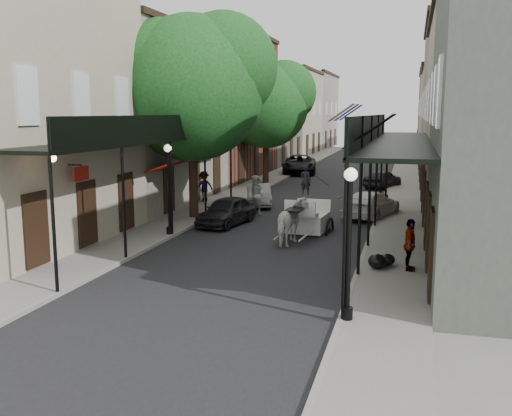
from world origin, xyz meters
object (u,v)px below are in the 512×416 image
Objects in this scene: pedestrian_sidewalk_left at (204,186)px; horse at (293,222)px; lamppost_right_near at (349,242)px; pedestrian_walking at (256,195)px; carriage at (311,205)px; car_left_far at (300,164)px; lamppost_left at (169,188)px; lamppost_right_far at (387,166)px; car_left_near at (227,211)px; car_left_mid at (259,195)px; car_right_far at (383,179)px; car_right_near at (370,204)px; tree_far at (271,102)px; tree_near at (201,82)px; pedestrian_sidewalk_right at (410,245)px.

horse is at bearing 86.28° from pedestrian_sidewalk_left.
lamppost_right_near is 15.21m from pedestrian_walking.
carriage reaches higher than horse.
car_left_far is at bearing 112.82° from pedestrian_walking.
lamppost_left reaches higher than horse.
horse reaches higher than car_left_far.
lamppost_right_far reaches higher than car_left_near.
car_right_far is (6.20, 9.49, 0.04)m from car_left_mid.
carriage is (0.23, 2.76, 0.27)m from horse.
pedestrian_sidewalk_left is at bearing 145.19° from carriage.
car_left_near is 0.87× the size of car_right_near.
tree_far is 10.82m from pedestrian_sidewalk_left.
car_left_mid is (-3.94, 5.90, -0.56)m from carriage.
car_left_near is (-6.70, 11.00, -1.39)m from lamppost_right_near.
lamppost_left reaches higher than pedestrian_sidewalk_left.
lamppost_right_far is 1.77× the size of horse.
tree_near is 2.68× the size of car_left_mid.
carriage is 0.83× the size of car_left_mid.
lamppost_left is 0.65× the size of car_left_far.
car_left_mid is at bearing -95.35° from car_left_far.
pedestrian_sidewalk_left reaches higher than car_left_far.
tree_near reaches higher than car_right_far.
lamppost_right_near is 1.25× the size of carriage.
lamppost_right_far reaches higher than car_left_far.
horse is (5.35, -18.18, -4.95)m from tree_far.
lamppost_right_near is at bearing 78.38° from pedestrian_sidewalk_left.
pedestrian_sidewalk_left is at bearing 101.13° from lamppost_left.
lamppost_right_far is (0.00, 20.00, 0.00)m from lamppost_right_near.
horse is 5.40m from pedestrian_sidewalk_right.
car_left_near is 5.66m from car_left_mid.
pedestrian_sidewalk_right is 10.07m from car_right_near.
lamppost_left is at bearing -89.54° from tree_far.
tree_far is 2.32× the size of lamppost_left.
lamppost_left is 1.25× the size of carriage.
lamppost_right_far is at bearing -69.25° from car_left_far.
lamppost_left is at bearing 58.61° from car_right_near.
lamppost_left reaches higher than car_left_far.
pedestrian_sidewalk_right reaches higher than car_right_near.
car_left_near is at bearing 121.35° from lamppost_right_near.
lamppost_right_near is 1.77× the size of horse.
tree_near is at bearing 91.34° from lamppost_left.
horse is 0.55× the size of car_left_near.
tree_far is at bearing 81.94° from car_left_mid.
car_left_mid is 0.81× the size of car_right_near.
lamppost_right_far is 11.31m from car_left_near.
car_left_far is 1.29× the size of car_right_near.
lamppost_left is (-8.20, 8.00, 0.00)m from lamppost_right_near.
tree_near is 10.08m from car_right_near.
tree_far reaches higher than car_left_far.
carriage reaches higher than car_right_near.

